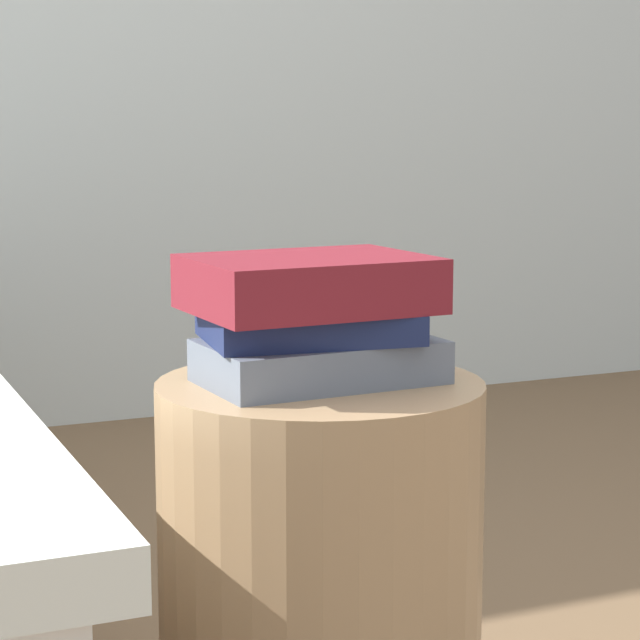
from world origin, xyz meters
TOP-DOWN VIEW (x-y plane):
  - side_table at (0.00, 0.00)m, footprint 0.38×0.38m
  - book_slate at (0.00, -0.00)m, footprint 0.27×0.17m
  - book_navy at (-0.01, 0.01)m, footprint 0.25×0.19m
  - book_maroon at (-0.01, 0.01)m, footprint 0.27×0.21m

SIDE VIEW (x-z plane):
  - side_table at x=0.00m, z-range 0.00..0.51m
  - book_slate at x=0.00m, z-range 0.51..0.55m
  - book_navy at x=-0.01m, z-range 0.55..0.59m
  - book_maroon at x=-0.01m, z-range 0.59..0.65m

